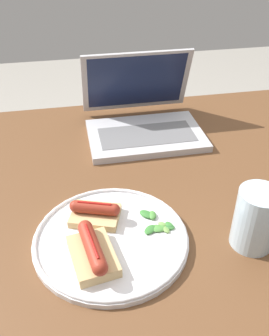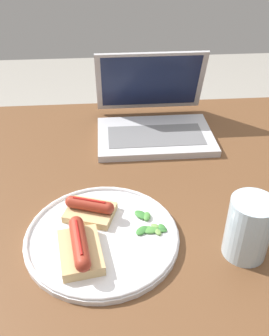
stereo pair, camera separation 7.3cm
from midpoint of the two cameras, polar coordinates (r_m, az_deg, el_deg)
desk at (r=0.89m, az=0.09°, el=-5.86°), size 1.21×0.87×0.72m
laptop at (r=1.03m, az=-0.75°, el=7.40°), size 0.31×0.27×0.20m
plate at (r=0.71m, az=-6.58°, el=-10.72°), size 0.29×0.29×0.02m
sausage_toast_left at (r=0.66m, az=-9.59°, el=-12.64°), size 0.09×0.12×0.05m
sausage_toast_middle at (r=0.74m, az=-8.84°, el=-6.78°), size 0.11×0.10×0.04m
salad_pile at (r=0.73m, az=0.44°, el=-8.46°), size 0.06×0.08×0.01m
drinking_glass at (r=0.69m, az=15.18°, el=-7.60°), size 0.08×0.08×0.12m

